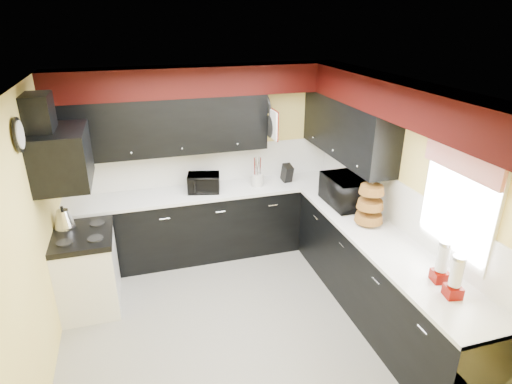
% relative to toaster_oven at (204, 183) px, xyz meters
% --- Properties ---
extents(ground, '(3.60, 3.60, 0.00)m').
position_rel_toaster_oven_xyz_m(ground, '(0.05, -1.47, -1.06)').
color(ground, gray).
rests_on(ground, ground).
extents(wall_back, '(3.60, 0.06, 2.50)m').
position_rel_toaster_oven_xyz_m(wall_back, '(0.05, 0.33, 0.19)').
color(wall_back, '#E0C666').
rests_on(wall_back, ground).
extents(wall_right, '(0.06, 3.60, 2.50)m').
position_rel_toaster_oven_xyz_m(wall_right, '(1.85, -1.47, 0.19)').
color(wall_right, '#E0C666').
rests_on(wall_right, ground).
extents(wall_left, '(0.06, 3.60, 2.50)m').
position_rel_toaster_oven_xyz_m(wall_left, '(-1.75, -1.47, 0.19)').
color(wall_left, '#E0C666').
rests_on(wall_left, ground).
extents(ceiling, '(3.60, 3.60, 0.06)m').
position_rel_toaster_oven_xyz_m(ceiling, '(0.05, -1.47, 1.44)').
color(ceiling, white).
rests_on(ceiling, wall_back).
extents(cab_back, '(3.60, 0.60, 0.90)m').
position_rel_toaster_oven_xyz_m(cab_back, '(0.05, 0.03, -0.61)').
color(cab_back, black).
rests_on(cab_back, ground).
extents(cab_right, '(0.60, 3.00, 0.90)m').
position_rel_toaster_oven_xyz_m(cab_right, '(1.55, -1.77, -0.61)').
color(cab_right, black).
rests_on(cab_right, ground).
extents(counter_back, '(3.62, 0.64, 0.04)m').
position_rel_toaster_oven_xyz_m(counter_back, '(0.05, 0.03, -0.14)').
color(counter_back, white).
rests_on(counter_back, cab_back).
extents(counter_right, '(0.64, 3.02, 0.04)m').
position_rel_toaster_oven_xyz_m(counter_right, '(1.55, -1.77, -0.14)').
color(counter_right, white).
rests_on(counter_right, cab_right).
extents(splash_back, '(3.60, 0.02, 0.50)m').
position_rel_toaster_oven_xyz_m(splash_back, '(0.05, 0.32, 0.13)').
color(splash_back, white).
rests_on(splash_back, counter_back).
extents(splash_right, '(0.02, 3.60, 0.50)m').
position_rel_toaster_oven_xyz_m(splash_right, '(1.84, -1.47, 0.13)').
color(splash_right, white).
rests_on(splash_right, counter_right).
extents(upper_back, '(2.60, 0.35, 0.70)m').
position_rel_toaster_oven_xyz_m(upper_back, '(-0.45, 0.15, 0.74)').
color(upper_back, black).
rests_on(upper_back, wall_back).
extents(upper_right, '(0.35, 1.80, 0.70)m').
position_rel_toaster_oven_xyz_m(upper_right, '(1.68, -0.57, 0.74)').
color(upper_right, black).
rests_on(upper_right, wall_right).
extents(soffit_back, '(3.60, 0.36, 0.35)m').
position_rel_toaster_oven_xyz_m(soffit_back, '(0.05, 0.15, 1.27)').
color(soffit_back, black).
rests_on(soffit_back, wall_back).
extents(soffit_right, '(0.36, 3.24, 0.35)m').
position_rel_toaster_oven_xyz_m(soffit_right, '(1.67, -1.65, 1.27)').
color(soffit_right, black).
rests_on(soffit_right, wall_right).
extents(stove, '(0.60, 0.75, 0.86)m').
position_rel_toaster_oven_xyz_m(stove, '(-1.45, -0.72, -0.63)').
color(stove, white).
rests_on(stove, ground).
extents(cooktop, '(0.62, 0.77, 0.06)m').
position_rel_toaster_oven_xyz_m(cooktop, '(-1.45, -0.72, -0.17)').
color(cooktop, black).
rests_on(cooktop, stove).
extents(hood, '(0.50, 0.78, 0.55)m').
position_rel_toaster_oven_xyz_m(hood, '(-1.50, -0.72, 0.72)').
color(hood, black).
rests_on(hood, wall_left).
extents(hood_duct, '(0.24, 0.40, 0.40)m').
position_rel_toaster_oven_xyz_m(hood_duct, '(-1.63, -0.72, 1.14)').
color(hood_duct, black).
rests_on(hood_duct, wall_left).
extents(window, '(0.03, 0.86, 0.96)m').
position_rel_toaster_oven_xyz_m(window, '(1.84, -2.37, 0.49)').
color(window, white).
rests_on(window, wall_right).
extents(valance, '(0.04, 0.88, 0.20)m').
position_rel_toaster_oven_xyz_m(valance, '(1.78, -2.37, 0.89)').
color(valance, red).
rests_on(valance, wall_right).
extents(pan_top, '(0.03, 0.22, 0.40)m').
position_rel_toaster_oven_xyz_m(pan_top, '(0.87, 0.08, 0.94)').
color(pan_top, black).
rests_on(pan_top, upper_back).
extents(pan_mid, '(0.03, 0.28, 0.46)m').
position_rel_toaster_oven_xyz_m(pan_mid, '(0.87, -0.05, 0.69)').
color(pan_mid, black).
rests_on(pan_mid, upper_back).
extents(pan_low, '(0.03, 0.24, 0.42)m').
position_rel_toaster_oven_xyz_m(pan_low, '(0.87, 0.21, 0.66)').
color(pan_low, black).
rests_on(pan_low, upper_back).
extents(cut_board, '(0.03, 0.26, 0.35)m').
position_rel_toaster_oven_xyz_m(cut_board, '(0.88, -0.17, 0.74)').
color(cut_board, white).
rests_on(cut_board, upper_back).
extents(baskets, '(0.27, 0.27, 0.50)m').
position_rel_toaster_oven_xyz_m(baskets, '(1.57, -1.42, 0.12)').
color(baskets, brown).
rests_on(baskets, upper_right).
extents(clock, '(0.03, 0.30, 0.30)m').
position_rel_toaster_oven_xyz_m(clock, '(-1.72, -1.22, 1.09)').
color(clock, black).
rests_on(clock, wall_left).
extents(deco_plate, '(0.03, 0.24, 0.24)m').
position_rel_toaster_oven_xyz_m(deco_plate, '(1.82, -1.82, 1.19)').
color(deco_plate, white).
rests_on(deco_plate, wall_right).
extents(toaster_oven, '(0.47, 0.42, 0.23)m').
position_rel_toaster_oven_xyz_m(toaster_oven, '(0.00, 0.00, 0.00)').
color(toaster_oven, black).
rests_on(toaster_oven, counter_back).
extents(microwave, '(0.43, 0.63, 0.34)m').
position_rel_toaster_oven_xyz_m(microwave, '(1.57, -0.87, 0.06)').
color(microwave, black).
rests_on(microwave, counter_right).
extents(utensil_crock, '(0.20, 0.20, 0.17)m').
position_rel_toaster_oven_xyz_m(utensil_crock, '(0.72, -0.01, -0.03)').
color(utensil_crock, silver).
rests_on(utensil_crock, counter_back).
extents(knife_block, '(0.12, 0.16, 0.24)m').
position_rel_toaster_oven_xyz_m(knife_block, '(1.15, 0.02, 0.00)').
color(knife_block, black).
rests_on(knife_block, counter_back).
extents(kettle, '(0.25, 0.25, 0.20)m').
position_rel_toaster_oven_xyz_m(kettle, '(-1.63, -0.52, -0.04)').
color(kettle, silver).
rests_on(kettle, cooktop).
extents(dispenser_a, '(0.15, 0.15, 0.35)m').
position_rel_toaster_oven_xyz_m(dispenser_a, '(1.60, -2.56, 0.06)').
color(dispenser_a, maroon).
rests_on(dispenser_a, counter_right).
extents(dispenser_b, '(0.15, 0.15, 0.34)m').
position_rel_toaster_oven_xyz_m(dispenser_b, '(1.56, -2.78, 0.05)').
color(dispenser_b, '#720E00').
rests_on(dispenser_b, counter_right).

